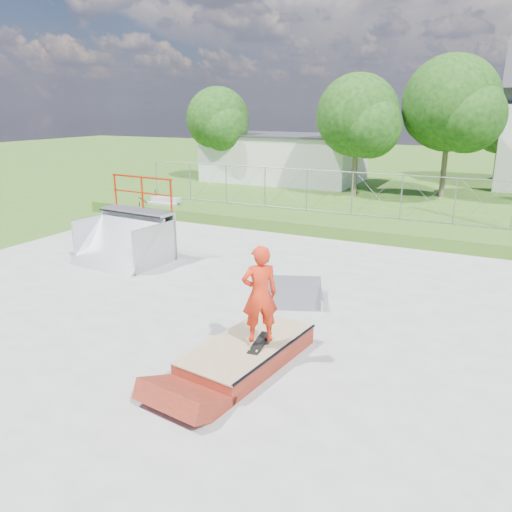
# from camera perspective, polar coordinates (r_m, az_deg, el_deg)

# --- Properties ---
(ground) EXTENTS (120.00, 120.00, 0.00)m
(ground) POSITION_cam_1_polar(r_m,az_deg,el_deg) (12.14, -3.23, -6.86)
(ground) COLOR #34611B
(ground) RESTS_ON ground
(concrete_pad) EXTENTS (20.00, 16.00, 0.04)m
(concrete_pad) POSITION_cam_1_polar(r_m,az_deg,el_deg) (12.13, -3.23, -6.77)
(concrete_pad) COLOR gray
(concrete_pad) RESTS_ON ground
(grass_berm) EXTENTS (24.00, 3.00, 0.50)m
(grass_berm) POSITION_cam_1_polar(r_m,az_deg,el_deg) (20.46, 9.98, 3.44)
(grass_berm) COLOR #34611B
(grass_berm) RESTS_ON ground
(grind_box) EXTENTS (1.78, 3.06, 0.43)m
(grind_box) POSITION_cam_1_polar(r_m,az_deg,el_deg) (9.96, -0.93, -10.99)
(grind_box) COLOR maroon
(grind_box) RESTS_ON concrete_pad
(quarter_pipe) EXTENTS (2.84, 2.47, 2.67)m
(quarter_pipe) POSITION_cam_1_polar(r_m,az_deg,el_deg) (16.35, -15.29, 3.68)
(quarter_pipe) COLOR #AEB1B6
(quarter_pipe) RESTS_ON concrete_pad
(flat_bank_ramp) EXTENTS (1.89, 1.94, 0.44)m
(flat_bank_ramp) POSITION_cam_1_polar(r_m,az_deg,el_deg) (12.91, 4.37, -4.36)
(flat_bank_ramp) COLOR #AEB1B6
(flat_bank_ramp) RESTS_ON concrete_pad
(skateboard) EXTENTS (0.28, 0.81, 0.13)m
(skateboard) POSITION_cam_1_polar(r_m,az_deg,el_deg) (9.73, 0.41, -9.96)
(skateboard) COLOR black
(skateboard) RESTS_ON grind_box
(skater) EXTENTS (0.82, 0.78, 1.88)m
(skater) POSITION_cam_1_polar(r_m,az_deg,el_deg) (9.35, 0.42, -4.80)
(skater) COLOR red
(skater) RESTS_ON grind_box
(concrete_stairs) EXTENTS (1.50, 1.60, 0.80)m
(concrete_stairs) POSITION_cam_1_polar(r_m,az_deg,el_deg) (23.53, -10.90, 5.48)
(concrete_stairs) COLOR gray
(concrete_stairs) RESTS_ON ground
(chain_link_fence) EXTENTS (20.00, 0.06, 1.80)m
(chain_link_fence) POSITION_cam_1_polar(r_m,az_deg,el_deg) (21.18, 10.93, 7.01)
(chain_link_fence) COLOR gray
(chain_link_fence) RESTS_ON grass_berm
(utility_building_flat) EXTENTS (10.00, 6.00, 3.00)m
(utility_building_flat) POSITION_cam_1_polar(r_m,az_deg,el_deg) (34.59, 3.25, 11.08)
(utility_building_flat) COLOR beige
(utility_building_flat) RESTS_ON ground
(tree_left_near) EXTENTS (4.76, 4.48, 6.65)m
(tree_left_near) POSITION_cam_1_polar(r_m,az_deg,el_deg) (28.45, 11.92, 15.10)
(tree_left_near) COLOR brown
(tree_left_near) RESTS_ON ground
(tree_center) EXTENTS (5.44, 5.12, 7.60)m
(tree_center) POSITION_cam_1_polar(r_m,az_deg,el_deg) (29.59, 21.86, 15.53)
(tree_center) COLOR brown
(tree_center) RESTS_ON ground
(tree_left_far) EXTENTS (4.42, 4.16, 6.18)m
(tree_left_far) POSITION_cam_1_polar(r_m,az_deg,el_deg) (34.22, -4.18, 15.09)
(tree_left_far) COLOR brown
(tree_left_far) RESTS_ON ground
(tree_back_mid) EXTENTS (4.08, 3.84, 5.70)m
(tree_back_mid) POSITION_cam_1_polar(r_m,az_deg,el_deg) (37.53, 26.60, 13.11)
(tree_back_mid) COLOR brown
(tree_back_mid) RESTS_ON ground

